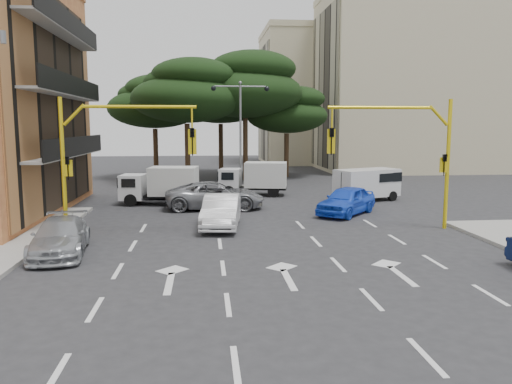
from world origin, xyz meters
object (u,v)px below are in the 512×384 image
signal_mast_right (411,146)px  street_lamp_center (240,117)px  car_blue_compact (346,200)px  car_silver_cross_b (168,186)px  box_truck_a (160,186)px  box_truck_b (254,179)px  van_white (367,185)px  car_silver_wagon (60,237)px  car_white_hatch (221,211)px  car_silver_cross_a (215,196)px  signal_mast_left (105,147)px

signal_mast_right → street_lamp_center: (-6.80, 14.01, 1.54)m
car_blue_compact → car_silver_cross_b: car_silver_cross_b is taller
signal_mast_right → box_truck_a: bearing=144.5°
car_blue_compact → box_truck_b: box_truck_b is taller
car_silver_cross_b → van_white: size_ratio=1.16×
box_truck_a → car_blue_compact: bearing=-106.1°
car_blue_compact → car_silver_wagon: (-13.04, -7.15, -0.10)m
car_silver_wagon → car_silver_cross_b: (3.00, 14.06, 0.15)m
street_lamp_center → car_white_hatch: size_ratio=1.66×
car_white_hatch → van_white: (9.56, 7.43, 0.27)m
street_lamp_center → box_truck_a: (-5.31, -5.37, -4.27)m
van_white → car_white_hatch: bearing=-75.1°
car_silver_cross_a → van_white: bearing=-76.3°
car_silver_cross_b → van_white: bearing=-88.7°
signal_mast_right → signal_mast_left: bearing=180.0°
van_white → car_silver_cross_b: bearing=-122.7°
car_silver_wagon → car_silver_cross_b: bearing=70.8°
box_truck_a → van_white: bearing=-81.6°
street_lamp_center → car_white_hatch: 13.57m
car_silver_cross_b → car_white_hatch: bearing=-150.7°
car_silver_cross_b → box_truck_a: size_ratio=1.02×
car_white_hatch → box_truck_a: size_ratio=1.00×
car_silver_wagon → signal_mast_left: bearing=61.5°
signal_mast_right → box_truck_a: size_ratio=1.28×
street_lamp_center → car_blue_compact: size_ratio=1.72×
car_silver_cross_b → box_truck_b: 5.86m
street_lamp_center → van_white: street_lamp_center is taller
signal_mast_right → car_silver_cross_a: signal_mast_right is taller
car_silver_cross_a → box_truck_a: size_ratio=1.21×
car_silver_cross_a → car_silver_cross_b: bearing=35.3°
signal_mast_right → car_silver_wagon: 15.45m
street_lamp_center → box_truck_a: 8.68m
van_white → box_truck_a: (-13.05, -0.19, 0.12)m
car_silver_cross_a → box_truck_a: bearing=59.6°
car_blue_compact → signal_mast_left: bearing=-119.9°
van_white → box_truck_b: (-6.98, 3.20, 0.11)m
car_blue_compact → car_silver_wagon: car_blue_compact is taller
signal_mast_left → signal_mast_right: bearing=0.0°
car_blue_compact → car_silver_cross_a: (-7.04, 2.52, 0.02)m
signal_mast_right → signal_mast_left: (-13.61, 0.00, 0.00)m
car_silver_cross_a → van_white: size_ratio=1.37×
van_white → signal_mast_left: bearing=-81.7°
car_white_hatch → car_blue_compact: bearing=28.2°
car_blue_compact → car_silver_cross_b: size_ratio=0.94×
car_white_hatch → van_white: size_ratio=1.13×
car_blue_compact → box_truck_a: size_ratio=0.96×
car_silver_cross_b → box_truck_b: box_truck_b is taller
car_silver_wagon → car_silver_cross_a: car_silver_cross_a is taller
box_truck_a → car_silver_wagon: bearing=174.7°
car_white_hatch → car_silver_cross_b: car_silver_cross_b is taller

